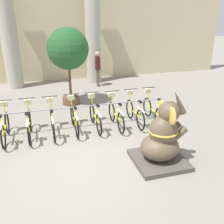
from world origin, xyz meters
TOP-DOWN VIEW (x-y plane):
  - ground_plane at (0.00, 0.00)m, footprint 60.00×60.00m
  - building_facade at (0.00, 8.60)m, footprint 20.00×0.20m
  - column_left at (-2.00, 7.60)m, footprint 0.96×0.96m
  - column_right at (2.00, 7.60)m, footprint 0.96×0.96m
  - bike_rack at (0.13, 1.95)m, footprint 5.98×0.05m
  - bicycle_1 at (-1.89, 1.80)m, footprint 0.48×1.69m
  - bicycle_2 at (-1.22, 1.81)m, footprint 0.48×1.69m
  - bicycle_3 at (-0.55, 1.81)m, footprint 0.48×1.69m
  - bicycle_4 at (0.13, 1.86)m, footprint 0.48×1.69m
  - bicycle_5 at (0.80, 1.87)m, footprint 0.48×1.69m
  - bicycle_6 at (1.47, 1.81)m, footprint 0.48×1.69m
  - bicycle_7 at (2.14, 1.86)m, footprint 0.48×1.69m
  - bicycle_8 at (2.81, 1.87)m, footprint 0.48×1.69m
  - elephant_statue at (1.94, -0.53)m, footprint 1.25×1.25m
  - person_pedestrian at (2.00, 6.69)m, footprint 0.23×0.47m
  - potted_tree at (0.34, 4.39)m, footprint 1.59×1.59m

SIDE VIEW (x-z plane):
  - ground_plane at x=0.00m, z-range 0.00..0.00m
  - bicycle_1 at x=-1.89m, z-range -0.13..0.96m
  - bicycle_2 at x=-1.22m, z-range -0.13..0.96m
  - bicycle_3 at x=-0.55m, z-range -0.13..0.96m
  - bicycle_4 at x=0.13m, z-range -0.13..0.96m
  - bicycle_5 at x=0.80m, z-range -0.13..0.96m
  - bicycle_6 at x=1.47m, z-range -0.13..0.96m
  - bicycle_7 at x=2.14m, z-range -0.13..0.96m
  - bicycle_8 at x=2.81m, z-range -0.13..0.96m
  - elephant_statue at x=1.94m, z-range -0.30..1.58m
  - bike_rack at x=0.13m, z-range 0.26..1.03m
  - person_pedestrian at x=2.00m, z-range 0.18..1.91m
  - potted_tree at x=0.34m, z-range 0.64..3.65m
  - column_left at x=-2.00m, z-range 0.04..5.20m
  - column_right at x=2.00m, z-range 0.04..5.20m
  - building_facade at x=0.00m, z-range 0.00..6.00m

